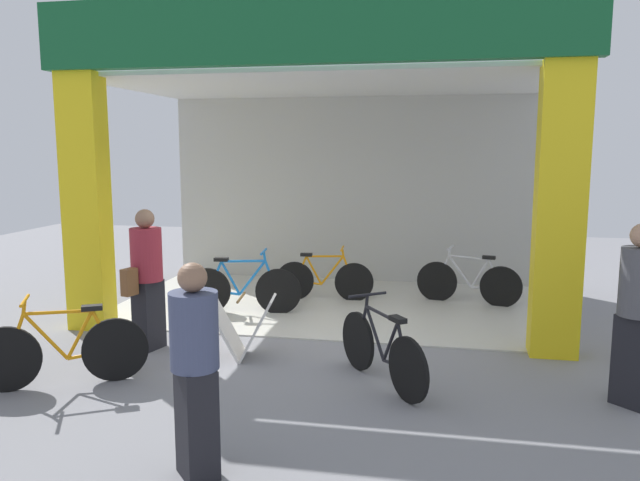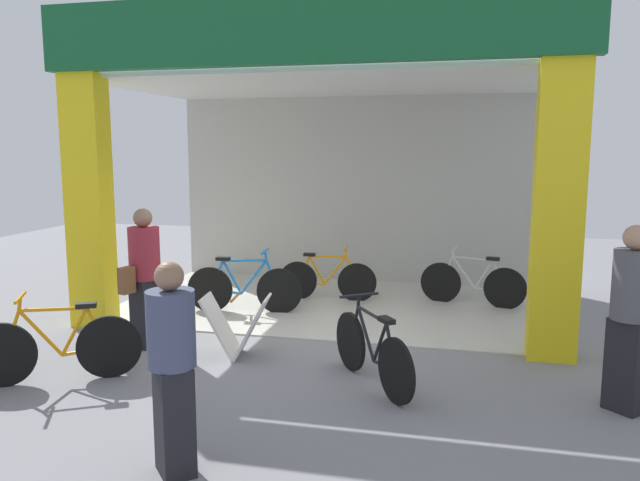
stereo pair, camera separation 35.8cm
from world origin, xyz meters
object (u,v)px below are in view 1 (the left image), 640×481
(bicycle_inside_1, at_px, (469,282))
(bicycle_parked_1, at_px, (62,351))
(bicycle_parked_0, at_px, (382,351))
(pedestrian_2, at_px, (195,368))
(bicycle_inside_0, at_px, (324,279))
(sandwich_board_sign, at_px, (242,327))
(pedestrian_3, at_px, (637,312))
(bicycle_inside_2, at_px, (243,288))
(pedestrian_1, at_px, (147,277))

(bicycle_inside_1, xyz_separation_m, bicycle_parked_1, (-4.23, -4.25, 0.02))
(bicycle_parked_0, bearing_deg, pedestrian_2, -119.70)
(bicycle_inside_0, xyz_separation_m, pedestrian_2, (0.07, -5.47, 0.49))
(bicycle_inside_1, bearing_deg, sandwich_board_sign, -131.38)
(pedestrian_3, bearing_deg, bicycle_inside_0, 136.22)
(bicycle_inside_2, relative_size, pedestrian_1, 1.00)
(bicycle_parked_1, bearing_deg, bicycle_inside_0, 64.23)
(bicycle_parked_0, bearing_deg, pedestrian_1, 167.70)
(sandwich_board_sign, height_order, pedestrian_1, pedestrian_1)
(bicycle_inside_1, relative_size, pedestrian_1, 0.94)
(bicycle_parked_0, height_order, pedestrian_3, pedestrian_3)
(bicycle_inside_2, height_order, bicycle_parked_1, bicycle_inside_2)
(pedestrian_1, bearing_deg, bicycle_inside_2, 70.61)
(pedestrian_3, bearing_deg, pedestrian_2, -150.74)
(bicycle_inside_2, bearing_deg, bicycle_parked_1, -106.93)
(bicycle_parked_1, bearing_deg, bicycle_parked_0, 11.59)
(pedestrian_2, height_order, pedestrian_3, pedestrian_3)
(bicycle_inside_0, distance_m, bicycle_parked_0, 3.63)
(bicycle_inside_2, height_order, sandwich_board_sign, bicycle_inside_2)
(bicycle_inside_1, relative_size, bicycle_parked_0, 1.19)
(bicycle_inside_0, xyz_separation_m, bicycle_parked_0, (1.24, -3.41, 0.01))
(sandwich_board_sign, bearing_deg, pedestrian_3, -8.29)
(bicycle_inside_1, distance_m, bicycle_parked_0, 3.74)
(bicycle_parked_1, xyz_separation_m, pedestrian_2, (2.03, -1.40, 0.46))
(bicycle_inside_1, bearing_deg, pedestrian_2, -111.29)
(pedestrian_2, bearing_deg, sandwich_board_sign, 100.96)
(bicycle_inside_1, distance_m, bicycle_inside_2, 3.51)
(bicycle_parked_0, bearing_deg, sandwich_board_sign, 162.61)
(bicycle_inside_2, bearing_deg, sandwich_board_sign, -72.33)
(pedestrian_2, distance_m, pedestrian_3, 4.08)
(bicycle_inside_1, height_order, pedestrian_2, pedestrian_2)
(bicycle_parked_0, bearing_deg, bicycle_inside_2, 133.46)
(pedestrian_1, bearing_deg, sandwich_board_sign, -4.99)
(bicycle_inside_0, height_order, bicycle_parked_0, bicycle_parked_0)
(bicycle_parked_0, xyz_separation_m, pedestrian_3, (2.38, -0.07, 0.55))
(bicycle_inside_1, height_order, bicycle_parked_1, bicycle_parked_1)
(pedestrian_2, bearing_deg, bicycle_inside_1, 68.71)
(pedestrian_1, xyz_separation_m, pedestrian_3, (5.28, -0.70, 0.02))
(sandwich_board_sign, xyz_separation_m, pedestrian_2, (0.50, -2.59, 0.47))
(bicycle_inside_2, bearing_deg, pedestrian_3, -27.89)
(bicycle_parked_0, xyz_separation_m, sandwich_board_sign, (-1.68, 0.53, 0.01))
(pedestrian_2, bearing_deg, pedestrian_3, 29.26)
(pedestrian_2, bearing_deg, pedestrian_1, 122.56)
(bicycle_inside_2, xyz_separation_m, pedestrian_2, (1.10, -4.46, 0.46))
(bicycle_parked_1, distance_m, pedestrian_3, 5.64)
(bicycle_inside_0, distance_m, pedestrian_2, 5.49)
(pedestrian_3, bearing_deg, pedestrian_1, 172.47)
(bicycle_parked_0, relative_size, pedestrian_1, 0.79)
(bicycle_parked_1, xyz_separation_m, pedestrian_3, (5.59, 0.59, 0.53))
(pedestrian_1, distance_m, pedestrian_2, 3.20)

